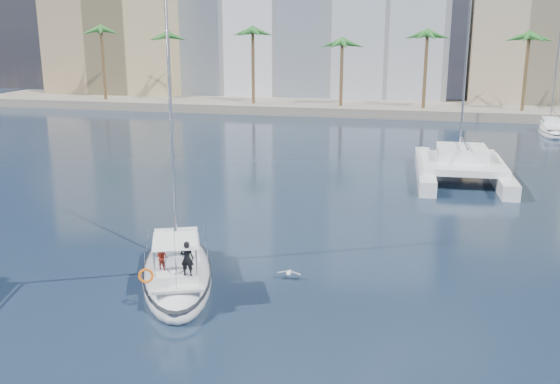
# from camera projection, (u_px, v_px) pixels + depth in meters

# --- Properties ---
(ground) EXTENTS (160.00, 160.00, 0.00)m
(ground) POSITION_uv_depth(u_px,v_px,m) (284.00, 278.00, 29.53)
(ground) COLOR black
(ground) RESTS_ON ground
(quay) EXTENTS (120.00, 14.00, 1.20)m
(quay) POSITION_uv_depth(u_px,v_px,m) (380.00, 108.00, 86.83)
(quay) COLOR gray
(quay) RESTS_ON ground
(building_modern) EXTENTS (42.00, 16.00, 28.00)m
(building_modern) POSITION_uv_depth(u_px,v_px,m) (311.00, 10.00, 97.29)
(building_modern) COLOR white
(building_modern) RESTS_ON ground
(building_tan_left) EXTENTS (22.00, 14.00, 22.00)m
(building_tan_left) POSITION_uv_depth(u_px,v_px,m) (124.00, 30.00, 100.81)
(building_tan_left) COLOR tan
(building_tan_left) RESTS_ON ground
(building_beige) EXTENTS (20.00, 14.00, 20.00)m
(building_beige) POSITION_uv_depth(u_px,v_px,m) (544.00, 38.00, 88.12)
(building_beige) COLOR beige
(building_beige) RESTS_ON ground
(palm_left) EXTENTS (3.60, 3.60, 12.30)m
(palm_left) POSITION_uv_depth(u_px,v_px,m) (138.00, 36.00, 87.95)
(palm_left) COLOR brown
(palm_left) RESTS_ON ground
(palm_centre) EXTENTS (3.60, 3.60, 12.30)m
(palm_centre) POSITION_uv_depth(u_px,v_px,m) (380.00, 37.00, 80.57)
(palm_centre) COLOR brown
(palm_centre) RESTS_ON ground
(main_sloop) EXTENTS (6.75, 10.50, 14.91)m
(main_sloop) POSITION_uv_depth(u_px,v_px,m) (177.00, 270.00, 29.18)
(main_sloop) COLOR white
(main_sloop) RESTS_ON ground
(catamaran) EXTENTS (7.27, 13.72, 19.44)m
(catamaran) POSITION_uv_depth(u_px,v_px,m) (461.00, 164.00, 48.63)
(catamaran) COLOR white
(catamaran) RESTS_ON ground
(seagull) EXTENTS (1.15, 0.49, 0.21)m
(seagull) POSITION_uv_depth(u_px,v_px,m) (289.00, 273.00, 29.24)
(seagull) COLOR silver
(seagull) RESTS_ON ground
(moored_yacht_a) EXTENTS (3.37, 9.52, 11.90)m
(moored_yacht_a) POSITION_uv_depth(u_px,v_px,m) (551.00, 133.00, 69.46)
(moored_yacht_a) COLOR white
(moored_yacht_a) RESTS_ON ground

